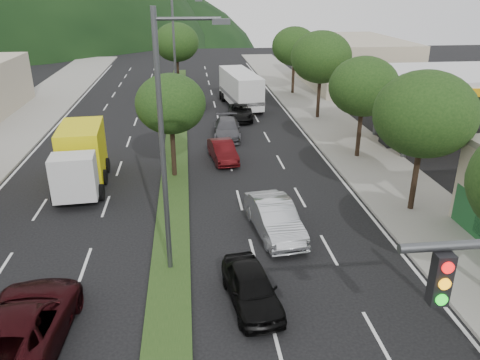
{
  "coord_description": "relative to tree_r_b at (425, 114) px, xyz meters",
  "views": [
    {
      "loc": [
        1.01,
        -8.3,
        10.59
      ],
      "look_at": [
        3.33,
        12.45,
        1.91
      ],
      "focal_mm": 35.0,
      "sensor_mm": 36.0,
      "label": 1
    }
  ],
  "objects": [
    {
      "name": "sidewalk_right",
      "position": [
        0.5,
        13.0,
        -4.96
      ],
      "size": [
        5.0,
        90.0,
        0.15
      ],
      "primitive_type": "cube",
      "color": "gray",
      "rests_on": "ground"
    },
    {
      "name": "median",
      "position": [
        -12.0,
        16.0,
        -4.98
      ],
      "size": [
        1.6,
        56.0,
        0.12
      ],
      "primitive_type": "cube",
      "color": "#1B3714",
      "rests_on": "ground"
    },
    {
      "name": "gas_canopy",
      "position": [
        7.0,
        10.0,
        -0.39
      ],
      "size": [
        12.2,
        8.2,
        5.25
      ],
      "color": "silver",
      "rests_on": "ground"
    },
    {
      "name": "bldg_right_far",
      "position": [
        7.5,
        32.0,
        -2.44
      ],
      "size": [
        10.0,
        16.0,
        5.2
      ],
      "primitive_type": "cube",
      "color": "#BEB397",
      "rests_on": "ground"
    },
    {
      "name": "tree_r_b",
      "position": [
        0.0,
        0.0,
        0.0
      ],
      "size": [
        4.8,
        4.8,
        6.94
      ],
      "color": "black",
      "rests_on": "sidewalk_right"
    },
    {
      "name": "tree_r_c",
      "position": [
        0.0,
        8.0,
        -0.29
      ],
      "size": [
        4.4,
        4.4,
        6.48
      ],
      "color": "black",
      "rests_on": "sidewalk_right"
    },
    {
      "name": "tree_r_d",
      "position": [
        0.0,
        18.0,
        0.14
      ],
      "size": [
        5.0,
        5.0,
        7.17
      ],
      "color": "black",
      "rests_on": "sidewalk_right"
    },
    {
      "name": "tree_r_e",
      "position": [
        0.0,
        28.0,
        -0.14
      ],
      "size": [
        4.6,
        4.6,
        6.71
      ],
      "color": "black",
      "rests_on": "sidewalk_right"
    },
    {
      "name": "tree_med_near",
      "position": [
        -12.0,
        6.0,
        -0.61
      ],
      "size": [
        4.0,
        4.0,
        6.02
      ],
      "color": "black",
      "rests_on": "median"
    },
    {
      "name": "tree_med_far",
      "position": [
        -12.0,
        32.0,
        -0.03
      ],
      "size": [
        4.8,
        4.8,
        6.94
      ],
      "color": "black",
      "rests_on": "median"
    },
    {
      "name": "streetlight_near",
      "position": [
        -11.79,
        -4.0,
        0.55
      ],
      "size": [
        2.6,
        0.25,
        10.0
      ],
      "color": "#47494C",
      "rests_on": "ground"
    },
    {
      "name": "streetlight_mid",
      "position": [
        -11.79,
        21.0,
        0.55
      ],
      "size": [
        2.6,
        0.25,
        10.0
      ],
      "color": "#47494C",
      "rests_on": "ground"
    },
    {
      "name": "sedan_silver",
      "position": [
        -7.31,
        -1.56,
        -4.24
      ],
      "size": [
        2.3,
        5.01,
        1.59
      ],
      "primitive_type": "imported",
      "rotation": [
        0.0,
        0.0,
        0.13
      ],
      "color": "#B5B8BD",
      "rests_on": "ground"
    },
    {
      "name": "suv_maroon",
      "position": [
        -16.4,
        -7.93,
        -4.25
      ],
      "size": [
        2.89,
        5.8,
        1.58
      ],
      "primitive_type": "imported",
      "rotation": [
        0.0,
        0.0,
        3.09
      ],
      "color": "black",
      "rests_on": "ground"
    },
    {
      "name": "car_queue_a",
      "position": [
        -9.04,
        -6.54,
        -4.36
      ],
      "size": [
        2.12,
        4.16,
        1.35
      ],
      "primitive_type": "imported",
      "rotation": [
        0.0,
        0.0,
        0.14
      ],
      "color": "black",
      "rests_on": "ground"
    },
    {
      "name": "car_queue_b",
      "position": [
        -8.19,
        13.45,
        -4.35
      ],
      "size": [
        2.27,
        4.89,
        1.38
      ],
      "primitive_type": "imported",
      "rotation": [
        0.0,
        0.0,
        -0.07
      ],
      "color": "#4D4C52",
      "rests_on": "ground"
    },
    {
      "name": "car_queue_c",
      "position": [
        -8.91,
        8.45,
        -4.38
      ],
      "size": [
        1.9,
        4.14,
        1.31
      ],
      "primitive_type": "imported",
      "rotation": [
        0.0,
        0.0,
        0.13
      ],
      "color": "#460B0E",
      "rests_on": "ground"
    },
    {
      "name": "car_queue_d",
      "position": [
        -6.61,
        18.45,
        -4.4
      ],
      "size": [
        2.56,
        4.74,
        1.26
      ],
      "primitive_type": "imported",
      "rotation": [
        0.0,
        0.0,
        -0.1
      ],
      "color": "black",
      "rests_on": "ground"
    },
    {
      "name": "car_queue_e",
      "position": [
        -10.29,
        23.45,
        -4.38
      ],
      "size": [
        1.75,
        3.93,
        1.31
      ],
      "primitive_type": "imported",
      "rotation": [
        0.0,
        0.0,
        0.05
      ],
      "color": "#47484C",
      "rests_on": "ground"
    },
    {
      "name": "box_truck",
      "position": [
        -17.16,
        5.42,
        -3.5
      ],
      "size": [
        2.97,
        6.73,
        3.24
      ],
      "rotation": [
        0.0,
        0.0,
        3.22
      ],
      "color": "silver",
      "rests_on": "ground"
    },
    {
      "name": "motorhome",
      "position": [
        -6.1,
        23.2,
        -3.32
      ],
      "size": [
        3.56,
        8.64,
        3.22
      ],
      "rotation": [
        0.0,
        0.0,
        0.13
      ],
      "color": "silver",
      "rests_on": "ground"
    }
  ]
}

